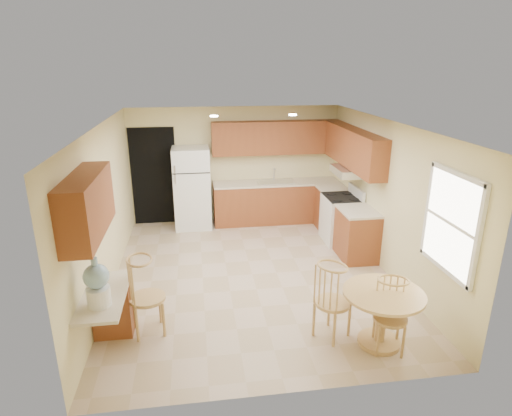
{
  "coord_description": "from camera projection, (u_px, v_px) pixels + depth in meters",
  "views": [
    {
      "loc": [
        -0.86,
        -6.37,
        3.37
      ],
      "look_at": [
        0.11,
        0.3,
        1.07
      ],
      "focal_mm": 30.0,
      "sensor_mm": 36.0,
      "label": 1
    }
  ],
  "objects": [
    {
      "name": "dining_table",
      "position": [
        382.0,
        310.0,
        5.25
      ],
      "size": [
        0.99,
        0.99,
        0.73
      ],
      "rotation": [
        0.0,
        0.0,
        -0.06
      ],
      "color": "tan",
      "rests_on": "floor"
    },
    {
      "name": "floor",
      "position": [
        252.0,
        274.0,
        7.17
      ],
      "size": [
        5.5,
        5.5,
        0.0
      ],
      "primitive_type": "plane",
      "color": "tan",
      "rests_on": "ground"
    },
    {
      "name": "counter_right_b",
      "position": [
        359.0,
        211.0,
        7.52
      ],
      "size": [
        0.63,
        0.8,
        0.04
      ],
      "primitive_type": "cube",
      "color": "beige",
      "rests_on": "base_cab_right_b"
    },
    {
      "name": "chair_table_a",
      "position": [
        336.0,
        297.0,
        5.28
      ],
      "size": [
        0.45,
        0.57,
        1.02
      ],
      "rotation": [
        0.0,
        0.0,
        -0.95
      ],
      "color": "tan",
      "rests_on": "floor"
    },
    {
      "name": "upper_cab_back",
      "position": [
        276.0,
        138.0,
        9.11
      ],
      "size": [
        2.75,
        0.33,
        0.7
      ],
      "primitive_type": "cube",
      "color": "brown",
      "rests_on": "wall_back"
    },
    {
      "name": "desk_pedestal",
      "position": [
        113.0,
        307.0,
        5.55
      ],
      "size": [
        0.48,
        0.42,
        0.72
      ],
      "primitive_type": "cube",
      "color": "brown",
      "rests_on": "floor"
    },
    {
      "name": "counter_right_a",
      "position": [
        333.0,
        188.0,
        8.88
      ],
      "size": [
        0.63,
        0.59,
        0.04
      ],
      "primitive_type": "cube",
      "color": "beige",
      "rests_on": "base_cab_right_a"
    },
    {
      "name": "sink",
      "position": [
        276.0,
        182.0,
        9.29
      ],
      "size": [
        0.78,
        0.44,
        0.01
      ],
      "primitive_type": "cube",
      "color": "silver",
      "rests_on": "counter_back"
    },
    {
      "name": "counter_back",
      "position": [
        277.0,
        183.0,
        9.3
      ],
      "size": [
        2.75,
        0.63,
        0.04
      ],
      "primitive_type": "cube",
      "color": "beige",
      "rests_on": "base_cab_back"
    },
    {
      "name": "can_light_b",
      "position": [
        293.0,
        115.0,
        7.61
      ],
      "size": [
        0.14,
        0.14,
        0.02
      ],
      "primitive_type": "cylinder",
      "color": "white",
      "rests_on": "ceiling"
    },
    {
      "name": "doorway",
      "position": [
        154.0,
        177.0,
        9.16
      ],
      "size": [
        0.9,
        0.02,
        2.1
      ],
      "primitive_type": "cube",
      "color": "black",
      "rests_on": "floor"
    },
    {
      "name": "refrigerator",
      "position": [
        192.0,
        188.0,
        9.01
      ],
      "size": [
        0.76,
        0.74,
        1.72
      ],
      "color": "white",
      "rests_on": "floor"
    },
    {
      "name": "ceiling",
      "position": [
        252.0,
        124.0,
        6.36
      ],
      "size": [
        4.5,
        5.5,
        0.02
      ],
      "primitive_type": "cube",
      "color": "white",
      "rests_on": "wall_back"
    },
    {
      "name": "wall_right",
      "position": [
        387.0,
        198.0,
        7.07
      ],
      "size": [
        0.02,
        5.5,
        2.5
      ],
      "primitive_type": "cube",
      "color": "beige",
      "rests_on": "floor"
    },
    {
      "name": "chair_table_b",
      "position": [
        394.0,
        313.0,
        5.03
      ],
      "size": [
        0.41,
        0.43,
        0.93
      ],
      "rotation": [
        0.0,
        0.0,
        2.89
      ],
      "color": "tan",
      "rests_on": "floor"
    },
    {
      "name": "chair_desk",
      "position": [
        146.0,
        292.0,
        5.35
      ],
      "size": [
        0.47,
        0.6,
        1.05
      ],
      "rotation": [
        0.0,
        0.0,
        -1.37
      ],
      "color": "tan",
      "rests_on": "floor"
    },
    {
      "name": "base_cab_back",
      "position": [
        276.0,
        202.0,
        9.44
      ],
      "size": [
        2.75,
        0.6,
        0.87
      ],
      "primitive_type": "cube",
      "color": "brown",
      "rests_on": "floor"
    },
    {
      "name": "can_light_a",
      "position": [
        214.0,
        116.0,
        7.42
      ],
      "size": [
        0.14,
        0.14,
        0.02
      ],
      "primitive_type": "cylinder",
      "color": "white",
      "rests_on": "ceiling"
    },
    {
      "name": "range_hood",
      "position": [
        348.0,
        171.0,
        8.09
      ],
      "size": [
        0.5,
        0.76,
        0.14
      ],
      "primitive_type": "cube",
      "color": "silver",
      "rests_on": "upper_cab_right"
    },
    {
      "name": "base_cab_right_b",
      "position": [
        357.0,
        235.0,
        7.67
      ],
      "size": [
        0.6,
        0.8,
        0.87
      ],
      "primitive_type": "cube",
      "color": "brown",
      "rests_on": "floor"
    },
    {
      "name": "stove",
      "position": [
        341.0,
        218.0,
        8.38
      ],
      "size": [
        0.65,
        0.76,
        1.09
      ],
      "color": "white",
      "rests_on": "floor"
    },
    {
      "name": "window",
      "position": [
        451.0,
        223.0,
        5.25
      ],
      "size": [
        0.06,
        1.12,
        1.3
      ],
      "color": "white",
      "rests_on": "wall_right"
    },
    {
      "name": "upper_cab_left",
      "position": [
        87.0,
        205.0,
        4.79
      ],
      "size": [
        0.33,
        1.4,
        0.7
      ],
      "primitive_type": "cube",
      "color": "brown",
      "rests_on": "wall_left"
    },
    {
      "name": "base_cab_right_a",
      "position": [
        332.0,
        209.0,
        9.03
      ],
      "size": [
        0.6,
        0.59,
        0.87
      ],
      "primitive_type": "cube",
      "color": "brown",
      "rests_on": "floor"
    },
    {
      "name": "desk_top",
      "position": [
        104.0,
        296.0,
        5.06
      ],
      "size": [
        0.5,
        1.2,
        0.04
      ],
      "primitive_type": "cube",
      "color": "beige",
      "rests_on": "desk_pedestal"
    },
    {
      "name": "upper_cab_right",
      "position": [
        354.0,
        148.0,
        7.99
      ],
      "size": [
        0.33,
        2.42,
        0.7
      ],
      "primitive_type": "cube",
      "color": "brown",
      "rests_on": "wall_right"
    },
    {
      "name": "water_crock",
      "position": [
        97.0,
        284.0,
        4.74
      ],
      "size": [
        0.28,
        0.28,
        0.59
      ],
      "color": "white",
      "rests_on": "desk_top"
    },
    {
      "name": "wall_left",
      "position": [
        105.0,
        210.0,
        6.46
      ],
      "size": [
        0.02,
        5.5,
        2.5
      ],
      "primitive_type": "cube",
      "color": "beige",
      "rests_on": "floor"
    },
    {
      "name": "wall_back",
      "position": [
        235.0,
        165.0,
        9.34
      ],
      "size": [
        4.5,
        0.02,
        2.5
      ],
      "primitive_type": "cube",
      "color": "beige",
      "rests_on": "floor"
    },
    {
      "name": "wall_front",
      "position": [
        290.0,
        290.0,
        4.19
      ],
      "size": [
        4.5,
        0.02,
        2.5
      ],
      "primitive_type": "cube",
      "color": "beige",
      "rests_on": "floor"
    }
  ]
}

